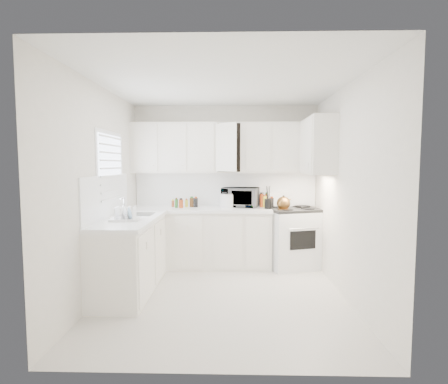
{
  "coord_description": "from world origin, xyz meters",
  "views": [
    {
      "loc": [
        0.12,
        -4.21,
        1.65
      ],
      "look_at": [
        0.0,
        0.7,
        1.25
      ],
      "focal_mm": 27.95,
      "sensor_mm": 36.0,
      "label": 1
    }
  ],
  "objects_px": {
    "tea_kettle": "(283,202)",
    "rice_cooker": "(228,199)",
    "stove": "(293,230)",
    "microwave": "(240,195)",
    "utensil_crock": "(268,197)",
    "dish_rack": "(125,213)"
  },
  "relations": [
    {
      "from": "tea_kettle",
      "to": "rice_cooker",
      "type": "relative_size",
      "value": 1.03
    },
    {
      "from": "stove",
      "to": "microwave",
      "type": "relative_size",
      "value": 2.13
    },
    {
      "from": "microwave",
      "to": "utensil_crock",
      "type": "distance_m",
      "value": 0.5
    },
    {
      "from": "microwave",
      "to": "rice_cooker",
      "type": "height_order",
      "value": "microwave"
    },
    {
      "from": "stove",
      "to": "dish_rack",
      "type": "height_order",
      "value": "stove"
    },
    {
      "from": "rice_cooker",
      "to": "utensil_crock",
      "type": "distance_m",
      "value": 0.66
    },
    {
      "from": "utensil_crock",
      "to": "dish_rack",
      "type": "xyz_separation_m",
      "value": [
        -1.88,
        -1.16,
        -0.09
      ]
    },
    {
      "from": "rice_cooker",
      "to": "utensil_crock",
      "type": "relative_size",
      "value": 0.68
    },
    {
      "from": "microwave",
      "to": "rice_cooker",
      "type": "xyz_separation_m",
      "value": [
        -0.21,
        -0.07,
        -0.07
      ]
    },
    {
      "from": "stove",
      "to": "dish_rack",
      "type": "relative_size",
      "value": 3.41
    },
    {
      "from": "microwave",
      "to": "dish_rack",
      "type": "bearing_deg",
      "value": -122.18
    },
    {
      "from": "rice_cooker",
      "to": "dish_rack",
      "type": "distance_m",
      "value": 1.84
    },
    {
      "from": "stove",
      "to": "utensil_crock",
      "type": "xyz_separation_m",
      "value": [
        -0.41,
        -0.11,
        0.53
      ]
    },
    {
      "from": "microwave",
      "to": "dish_rack",
      "type": "relative_size",
      "value": 1.6
    },
    {
      "from": "stove",
      "to": "utensil_crock",
      "type": "height_order",
      "value": "utensil_crock"
    },
    {
      "from": "stove",
      "to": "microwave",
      "type": "bearing_deg",
      "value": 152.62
    },
    {
      "from": "microwave",
      "to": "dish_rack",
      "type": "xyz_separation_m",
      "value": [
        -1.46,
        -1.42,
        -0.09
      ]
    },
    {
      "from": "utensil_crock",
      "to": "dish_rack",
      "type": "distance_m",
      "value": 2.21
    },
    {
      "from": "stove",
      "to": "rice_cooker",
      "type": "xyz_separation_m",
      "value": [
        -1.04,
        0.08,
        0.47
      ]
    },
    {
      "from": "utensil_crock",
      "to": "microwave",
      "type": "bearing_deg",
      "value": 148.81
    },
    {
      "from": "microwave",
      "to": "utensil_crock",
      "type": "xyz_separation_m",
      "value": [
        0.42,
        -0.26,
        -0.01
      ]
    },
    {
      "from": "tea_kettle",
      "to": "utensil_crock",
      "type": "relative_size",
      "value": 0.7
    }
  ]
}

